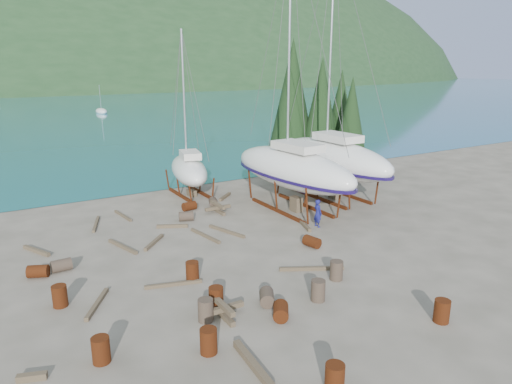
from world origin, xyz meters
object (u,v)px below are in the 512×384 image
large_sailboat_near (292,168)px  large_sailboat_far (331,158)px  small_sailboat_shore (189,169)px  worker (318,213)px

large_sailboat_near → large_sailboat_far: 4.29m
large_sailboat_near → small_sailboat_shore: (-4.38, 6.84, -0.88)m
large_sailboat_near → worker: large_sailboat_near is taller
large_sailboat_far → small_sailboat_shore: size_ratio=1.52×
large_sailboat_near → large_sailboat_far: size_ratio=0.98×
large_sailboat_near → worker: bearing=-104.8°
worker → small_sailboat_shore: bearing=19.8°
large_sailboat_near → large_sailboat_far: bearing=9.4°
large_sailboat_near → worker: size_ratio=10.40×
large_sailboat_far → worker: bearing=-137.7°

